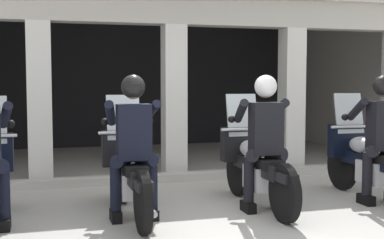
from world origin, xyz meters
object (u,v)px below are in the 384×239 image
Objects in this scene: motorcycle_center_right at (255,165)px; motorcycle_far_right at (367,160)px; police_officer_far_right at (382,128)px; police_officer_center_right at (265,131)px; motorcycle_center_left at (130,170)px; police_officer_center_left at (133,135)px.

motorcycle_far_right is at bearing -1.58° from motorcycle_center_right.
police_officer_center_right is at bearing 177.66° from police_officer_far_right.
motorcycle_far_right is 0.52m from police_officer_far_right.
motorcycle_center_left is at bearing 169.47° from police_officer_center_right.
police_officer_center_left is 1.53m from police_officer_center_right.
motorcycle_center_left is 3.11m from police_officer_far_right.
police_officer_far_right reaches higher than motorcycle_far_right.
police_officer_center_right is (-0.00, -0.28, 0.44)m from motorcycle_center_right.
police_officer_center_left is 3.06m from police_officer_far_right.
motorcycle_center_left is 0.52m from police_officer_center_left.
motorcycle_center_left is at bearing 173.15° from police_officer_far_right.
motorcycle_center_right is 0.52m from police_officer_center_right.
police_officer_center_left is at bearing -169.56° from motorcycle_center_right.
motorcycle_center_left is 1.29× the size of police_officer_far_right.
motorcycle_center_right is 1.29× the size of police_officer_center_right.
police_officer_center_left is 3.10m from motorcycle_far_right.
motorcycle_center_left is 1.29× the size of police_officer_center_right.
police_officer_center_left and police_officer_center_right have the same top height.
motorcycle_center_left is at bearing 179.95° from motorcycle_center_right.
police_officer_center_left is 0.78× the size of motorcycle_center_right.
motorcycle_center_right is (1.53, -0.01, 0.00)m from motorcycle_center_left.
police_officer_center_right reaches higher than motorcycle_center_right.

